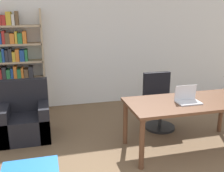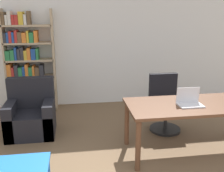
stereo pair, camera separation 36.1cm
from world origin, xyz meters
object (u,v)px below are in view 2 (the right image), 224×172
laptop (189,101)px  bookshelf (27,66)px  desk (191,110)px  armchair (31,116)px  office_chair (165,105)px

laptop → bookshelf: (-2.49, 2.20, 0.13)m
desk → bookshelf: 3.35m
armchair → desk: bearing=-22.3°
office_chair → armchair: bearing=176.1°
office_chair → armchair: (-2.25, 0.15, -0.13)m
laptop → armchair: size_ratio=0.36×
desk → armchair: armchair is taller
laptop → desk: bearing=33.5°
armchair → bookshelf: (-0.20, 1.21, 0.62)m
armchair → bookshelf: size_ratio=0.45×
armchair → bookshelf: bearing=99.6°
laptop → armchair: laptop is taller
laptop → bookshelf: bearing=138.6°
armchair → bookshelf: 1.37m
laptop → bookshelf: size_ratio=0.16×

